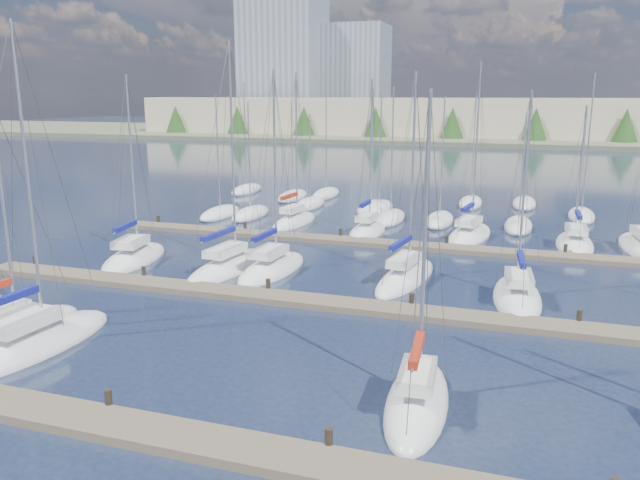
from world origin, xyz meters
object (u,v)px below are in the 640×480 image
(sailboat_n, at_px, (294,221))
(sailboat_q, at_px, (574,244))
(sailboat_c, at_px, (32,343))
(sailboat_d, at_px, (417,401))
(sailboat_j, at_px, (272,268))
(sailboat_o, at_px, (368,231))
(sailboat_k, at_px, (405,277))
(sailboat_b, at_px, (5,334))
(sailboat_p, at_px, (469,235))
(sailboat_l, at_px, (517,297))
(sailboat_i, at_px, (230,266))
(sailboat_h, at_px, (134,258))

(sailboat_n, bearing_deg, sailboat_q, 1.37)
(sailboat_c, bearing_deg, sailboat_d, 4.08)
(sailboat_j, bearing_deg, sailboat_o, 79.72)
(sailboat_k, bearing_deg, sailboat_b, -128.82)
(sailboat_j, xyz_separation_m, sailboat_p, (10.79, 13.66, 0.00))
(sailboat_o, height_order, sailboat_n, sailboat_n)
(sailboat_d, relative_size, sailboat_b, 1.03)
(sailboat_d, distance_m, sailboat_c, 16.91)
(sailboat_k, bearing_deg, sailboat_d, -69.80)
(sailboat_l, bearing_deg, sailboat_j, 171.47)
(sailboat_i, distance_m, sailboat_q, 24.98)
(sailboat_p, relative_size, sailboat_n, 1.04)
(sailboat_h, relative_size, sailboat_q, 1.18)
(sailboat_d, bearing_deg, sailboat_c, 176.16)
(sailboat_j, height_order, sailboat_h, sailboat_j)
(sailboat_c, distance_m, sailboat_i, 14.26)
(sailboat_i, relative_size, sailboat_l, 1.24)
(sailboat_l, xyz_separation_m, sailboat_b, (-21.94, -12.98, -0.00))
(sailboat_o, distance_m, sailboat_q, 15.39)
(sailboat_d, relative_size, sailboat_o, 0.92)
(sailboat_h, relative_size, sailboat_n, 0.96)
(sailboat_b, bearing_deg, sailboat_n, 89.31)
(sailboat_i, distance_m, sailboat_l, 17.39)
(sailboat_p, bearing_deg, sailboat_b, -115.13)
(sailboat_o, xyz_separation_m, sailboat_k, (5.34, -11.86, -0.01))
(sailboat_n, relative_size, sailboat_k, 1.04)
(sailboat_o, bearing_deg, sailboat_c, -106.05)
(sailboat_j, height_order, sailboat_p, sailboat_p)
(sailboat_o, bearing_deg, sailboat_n, 167.81)
(sailboat_c, distance_m, sailboat_l, 24.09)
(sailboat_j, height_order, sailboat_o, sailboat_j)
(sailboat_l, height_order, sailboat_o, sailboat_o)
(sailboat_h, xyz_separation_m, sailboat_q, (28.06, 13.54, -0.00))
(sailboat_q, bearing_deg, sailboat_c, -131.59)
(sailboat_o, bearing_deg, sailboat_k, -64.86)
(sailboat_j, relative_size, sailboat_b, 1.14)
(sailboat_b, bearing_deg, sailboat_i, 77.49)
(sailboat_d, bearing_deg, sailboat_b, 174.64)
(sailboat_l, bearing_deg, sailboat_o, 126.14)
(sailboat_c, relative_size, sailboat_l, 1.23)
(sailboat_c, height_order, sailboat_b, sailboat_c)
(sailboat_p, distance_m, sailboat_n, 14.72)
(sailboat_d, relative_size, sailboat_q, 1.08)
(sailboat_c, bearing_deg, sailboat_j, 73.76)
(sailboat_c, relative_size, sailboat_n, 1.09)
(sailboat_c, relative_size, sailboat_o, 1.14)
(sailboat_c, height_order, sailboat_h, sailboat_c)
(sailboat_p, relative_size, sailboat_b, 1.21)
(sailboat_d, height_order, sailboat_h, sailboat_h)
(sailboat_o, height_order, sailboat_b, sailboat_o)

